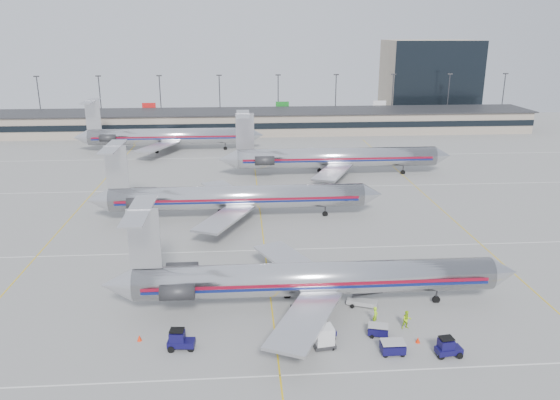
{
  "coord_description": "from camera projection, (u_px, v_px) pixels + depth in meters",
  "views": [
    {
      "loc": [
        -2.95,
        -58.12,
        28.48
      ],
      "look_at": [
        2.66,
        18.09,
        4.5
      ],
      "focal_mm": 35.0,
      "sensor_mm": 36.0,
      "label": 1
    }
  ],
  "objects": [
    {
      "name": "tug_left",
      "position": [
        179.0,
        340.0,
        50.56
      ],
      "size": [
        2.59,
        1.46,
        2.03
      ],
      "rotation": [
        0.0,
        0.0,
        -0.09
      ],
      "color": "#0E0A3B",
      "rests_on": "ground"
    },
    {
      "name": "apron_markings",
      "position": [
        265.0,
        250.0,
        73.55
      ],
      "size": [
        160.0,
        0.15,
        0.02
      ],
      "primitive_type": "cube",
      "color": "silver",
      "rests_on": "ground"
    },
    {
      "name": "tug_center",
      "position": [
        321.0,
        330.0,
        52.31
      ],
      "size": [
        2.65,
        1.77,
        1.98
      ],
      "rotation": [
        0.0,
        0.0,
        0.25
      ],
      "color": "#0E0A3B",
      "rests_on": "ground"
    },
    {
      "name": "jet_back_row",
      "position": [
        166.0,
        136.0,
        132.61
      ],
      "size": [
        45.81,
        28.18,
        12.53
      ],
      "color": "silver",
      "rests_on": "ground"
    },
    {
      "name": "ramp_worker_near",
      "position": [
        375.0,
        316.0,
        54.8
      ],
      "size": [
        0.72,
        0.83,
        1.93
      ],
      "primitive_type": "imported",
      "rotation": [
        0.0,
        0.0,
        1.11
      ],
      "color": "#A5EE16",
      "rests_on": "ground"
    },
    {
      "name": "terminal",
      "position": [
        250.0,
        122.0,
        156.32
      ],
      "size": [
        162.0,
        17.0,
        6.25
      ],
      "color": "gray",
      "rests_on": "ground"
    },
    {
      "name": "belt_loader",
      "position": [
        363.0,
        301.0,
        58.63
      ],
      "size": [
        3.96,
        2.29,
        2.03
      ],
      "rotation": [
        0.0,
        0.0,
        -0.37
      ],
      "color": "#979797",
      "rests_on": "ground"
    },
    {
      "name": "jet_foreground",
      "position": [
        307.0,
        278.0,
        57.5
      ],
      "size": [
        44.36,
        26.12,
        11.61
      ],
      "color": "silver",
      "rests_on": "ground"
    },
    {
      "name": "cart_inner",
      "position": [
        378.0,
        330.0,
        52.94
      ],
      "size": [
        2.19,
        1.77,
        1.09
      ],
      "rotation": [
        0.0,
        0.0,
        -0.26
      ],
      "color": "#0E0A3B",
      "rests_on": "ground"
    },
    {
      "name": "ramp_worker_far",
      "position": [
        407.0,
        320.0,
        54.03
      ],
      "size": [
        1.0,
        0.81,
        1.93
      ],
      "primitive_type": "imported",
      "rotation": [
        0.0,
        0.0,
        0.09
      ],
      "color": "#A5DB14",
      "rests_on": "ground"
    },
    {
      "name": "jet_second_row",
      "position": [
        232.0,
        197.0,
        84.9
      ],
      "size": [
        46.03,
        27.1,
        12.05
      ],
      "color": "silver",
      "rests_on": "ground"
    },
    {
      "name": "light_mast_row",
      "position": [
        249.0,
        97.0,
        168.04
      ],
      "size": [
        163.6,
        0.4,
        15.28
      ],
      "color": "#38383D",
      "rests_on": "ground"
    },
    {
      "name": "uld_container",
      "position": [
        324.0,
        337.0,
        50.86
      ],
      "size": [
        2.23,
        1.95,
        2.12
      ],
      "rotation": [
        0.0,
        0.0,
        0.15
      ],
      "color": "#2D2D30",
      "rests_on": "ground"
    },
    {
      "name": "jet_third_row",
      "position": [
        332.0,
        157.0,
        110.01
      ],
      "size": [
        47.41,
        29.17,
        12.97
      ],
      "color": "silver",
      "rests_on": "ground"
    },
    {
      "name": "distant_building",
      "position": [
        429.0,
        78.0,
        186.44
      ],
      "size": [
        30.0,
        20.0,
        25.0
      ],
      "primitive_type": "cube",
      "color": "tan",
      "rests_on": "ground"
    },
    {
      "name": "ground",
      "position": [
        269.0,
        283.0,
        64.04
      ],
      "size": [
        260.0,
        260.0,
        0.0
      ],
      "primitive_type": "plane",
      "color": "gray",
      "rests_on": "ground"
    },
    {
      "name": "cone_left",
      "position": [
        139.0,
        338.0,
        52.08
      ],
      "size": [
        0.5,
        0.5,
        0.62
      ],
      "primitive_type": "cone",
      "rotation": [
        0.0,
        0.0,
        -0.12
      ],
      "color": "#F82A08",
      "rests_on": "ground"
    },
    {
      "name": "tug_right",
      "position": [
        448.0,
        348.0,
        49.49
      ],
      "size": [
        2.47,
        1.46,
        1.9
      ],
      "rotation": [
        0.0,
        0.0,
        0.13
      ],
      "color": "#0E0A3B",
      "rests_on": "ground"
    },
    {
      "name": "cone_right",
      "position": [
        418.0,
        340.0,
        51.77
      ],
      "size": [
        0.52,
        0.52,
        0.6
      ],
      "primitive_type": "cone",
      "rotation": [
        0.0,
        0.0,
        -0.2
      ],
      "color": "#F82A08",
      "rests_on": "ground"
    },
    {
      "name": "cart_outer",
      "position": [
        393.0,
        347.0,
        49.94
      ],
      "size": [
        2.17,
        1.49,
        1.22
      ],
      "rotation": [
        0.0,
        0.0,
        -0.01
      ],
      "color": "#0E0A3B",
      "rests_on": "ground"
    }
  ]
}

